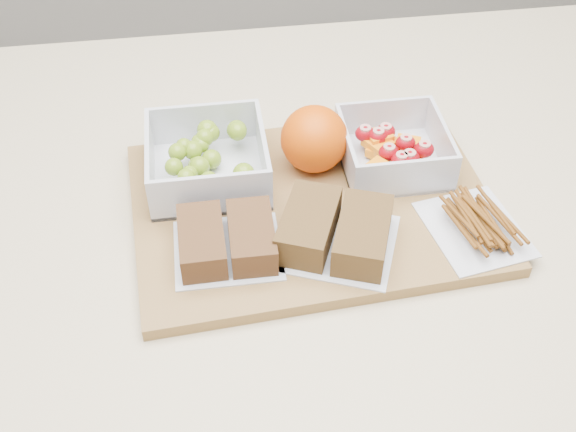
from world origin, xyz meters
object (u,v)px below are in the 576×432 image
at_px(cutting_board, 312,207).
at_px(grape_container, 209,160).
at_px(sandwich_bag_left, 227,240).
at_px(sandwich_bag_center, 335,231).
at_px(orange, 314,139).
at_px(pretzel_bag, 476,222).
at_px(fruit_container, 393,151).

bearing_deg(cutting_board, grape_container, 147.49).
distance_m(sandwich_bag_left, sandwich_bag_center, 0.12).
xyz_separation_m(orange, sandwich_bag_center, (0.00, -0.14, -0.02)).
xyz_separation_m(grape_container, sandwich_bag_left, (0.01, -0.13, -0.01)).
distance_m(sandwich_bag_left, pretzel_bag, 0.28).
height_order(fruit_container, sandwich_bag_left, fruit_container).
distance_m(grape_container, sandwich_bag_center, 0.19).
height_order(cutting_board, pretzel_bag, pretzel_bag).
distance_m(cutting_board, orange, 0.08).
bearing_deg(grape_container, orange, 1.09).
height_order(sandwich_bag_left, sandwich_bag_center, sandwich_bag_center).
relative_size(grape_container, fruit_container, 1.12).
distance_m(fruit_container, sandwich_bag_left, 0.25).
distance_m(grape_container, fruit_container, 0.23).
xyz_separation_m(cutting_board, sandwich_bag_center, (0.01, -0.07, 0.03)).
relative_size(fruit_container, pretzel_bag, 0.92).
bearing_deg(pretzel_bag, sandwich_bag_left, 178.49).
relative_size(orange, sandwich_bag_left, 0.70).
xyz_separation_m(sandwich_bag_left, sandwich_bag_center, (0.12, -0.01, 0.00)).
bearing_deg(fruit_container, pretzel_bag, -63.05).
xyz_separation_m(cutting_board, grape_container, (-0.12, 0.06, 0.03)).
xyz_separation_m(orange, pretzel_bag, (0.16, -0.14, -0.03)).
height_order(grape_container, fruit_container, grape_container).
bearing_deg(sandwich_bag_left, sandwich_bag_center, -2.54).
xyz_separation_m(cutting_board, sandwich_bag_left, (-0.11, -0.06, 0.03)).
relative_size(sandwich_bag_center, pretzel_bag, 1.21).
relative_size(grape_container, sandwich_bag_center, 0.85).
xyz_separation_m(cutting_board, orange, (0.01, 0.07, 0.05)).
distance_m(orange, pretzel_bag, 0.22).
bearing_deg(sandwich_bag_center, fruit_container, 52.52).
distance_m(cutting_board, sandwich_bag_center, 0.08).
bearing_deg(orange, sandwich_bag_center, -89.55).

